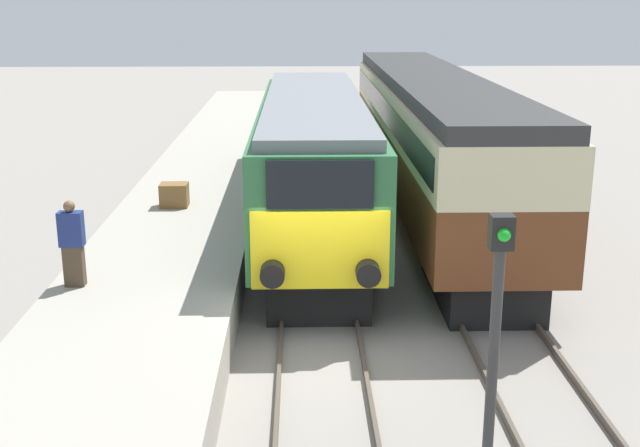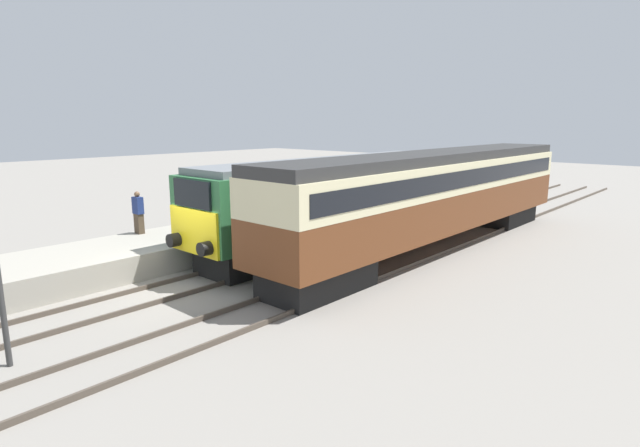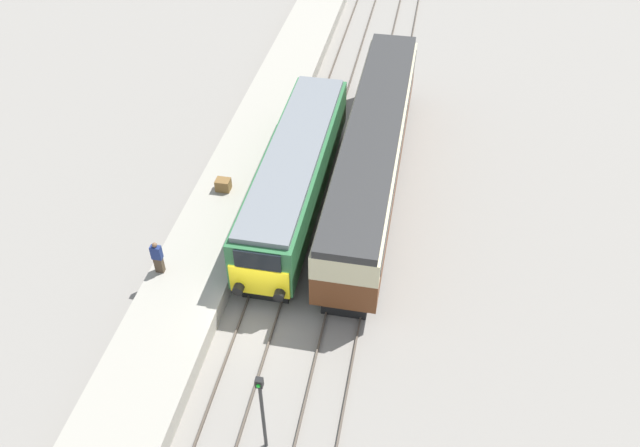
{
  "view_description": "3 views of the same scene",
  "coord_description": "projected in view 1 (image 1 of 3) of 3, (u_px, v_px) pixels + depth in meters",
  "views": [
    {
      "loc": [
        -0.34,
        -13.02,
        6.09
      ],
      "look_at": [
        0.0,
        0.64,
        2.2
      ],
      "focal_mm": 45.0,
      "sensor_mm": 36.0,
      "label": 1
    },
    {
      "loc": [
        13.18,
        -8.12,
        5.11
      ],
      "look_at": [
        1.7,
        4.64,
        1.6
      ],
      "focal_mm": 28.0,
      "sensor_mm": 36.0,
      "label": 2
    },
    {
      "loc": [
        5.58,
        -15.63,
        20.13
      ],
      "look_at": [
        1.7,
        4.64,
        1.6
      ],
      "focal_mm": 35.0,
      "sensor_mm": 36.0,
      "label": 3
    }
  ],
  "objects": [
    {
      "name": "ground_plane",
      "position": [
        321.0,
        353.0,
        14.2
      ],
      "size": [
        120.0,
        120.0,
        0.0
      ],
      "primitive_type": "plane",
      "color": "gray"
    },
    {
      "name": "platform_left",
      "position": [
        191.0,
        213.0,
        21.69
      ],
      "size": [
        3.5,
        50.0,
        0.88
      ],
      "color": "#9E998C",
      "rests_on": "ground_plane"
    },
    {
      "name": "rails_near_track",
      "position": [
        315.0,
        260.0,
        18.98
      ],
      "size": [
        1.51,
        60.0,
        0.14
      ],
      "color": "#4C4238",
      "rests_on": "ground_plane"
    },
    {
      "name": "rails_far_track",
      "position": [
        458.0,
        259.0,
        19.07
      ],
      "size": [
        1.5,
        60.0,
        0.14
      ],
      "color": "#4C4238",
      "rests_on": "ground_plane"
    },
    {
      "name": "locomotive",
      "position": [
        313.0,
        158.0,
        20.72
      ],
      "size": [
        2.7,
        13.95,
        3.65
      ],
      "color": "black",
      "rests_on": "ground_plane"
    },
    {
      "name": "passenger_carriage",
      "position": [
        430.0,
        129.0,
        23.06
      ],
      "size": [
        2.75,
        18.67,
        3.95
      ],
      "color": "black",
      "rests_on": "ground_plane"
    },
    {
      "name": "person_on_platform",
      "position": [
        72.0,
        244.0,
        14.76
      ],
      "size": [
        0.44,
        0.26,
        1.63
      ],
      "color": "#473828",
      "rests_on": "platform_left"
    },
    {
      "name": "signal_post",
      "position": [
        493.0,
        360.0,
        8.54
      ],
      "size": [
        0.24,
        0.28,
        3.96
      ],
      "color": "#333333",
      "rests_on": "ground_plane"
    },
    {
      "name": "luggage_crate",
      "position": [
        174.0,
        195.0,
        20.52
      ],
      "size": [
        0.7,
        0.56,
        0.6
      ],
      "color": "brown",
      "rests_on": "platform_left"
    }
  ]
}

